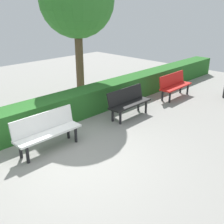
{
  "coord_description": "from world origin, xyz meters",
  "views": [
    {
      "loc": [
        2.98,
        4.17,
        3.12
      ],
      "look_at": [
        -1.62,
        -0.32,
        0.55
      ],
      "focal_mm": 42.5,
      "sensor_mm": 36.0,
      "label": 1
    }
  ],
  "objects_px": {
    "bench_red": "(174,84)",
    "tree_near": "(77,0)",
    "bench_white": "(47,130)",
    "bench_black": "(128,101)"
  },
  "relations": [
    {
      "from": "tree_near",
      "to": "bench_black",
      "type": "bearing_deg",
      "value": 86.03
    },
    {
      "from": "bench_red",
      "to": "tree_near",
      "type": "height_order",
      "value": "tree_near"
    },
    {
      "from": "bench_black",
      "to": "bench_white",
      "type": "bearing_deg",
      "value": -1.64
    },
    {
      "from": "bench_black",
      "to": "tree_near",
      "type": "bearing_deg",
      "value": -94.58
    },
    {
      "from": "bench_white",
      "to": "bench_red",
      "type": "bearing_deg",
      "value": 179.18
    },
    {
      "from": "bench_white",
      "to": "tree_near",
      "type": "bearing_deg",
      "value": -141.58
    },
    {
      "from": "bench_white",
      "to": "tree_near",
      "type": "xyz_separation_m",
      "value": [
        -2.96,
        -2.39,
        2.81
      ]
    },
    {
      "from": "bench_black",
      "to": "tree_near",
      "type": "xyz_separation_m",
      "value": [
        -0.17,
        -2.44,
        2.81
      ]
    },
    {
      "from": "bench_red",
      "to": "tree_near",
      "type": "relative_size",
      "value": 0.34
    },
    {
      "from": "bench_red",
      "to": "bench_black",
      "type": "xyz_separation_m",
      "value": [
        2.56,
        0.01,
        -0.0
      ]
    }
  ]
}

